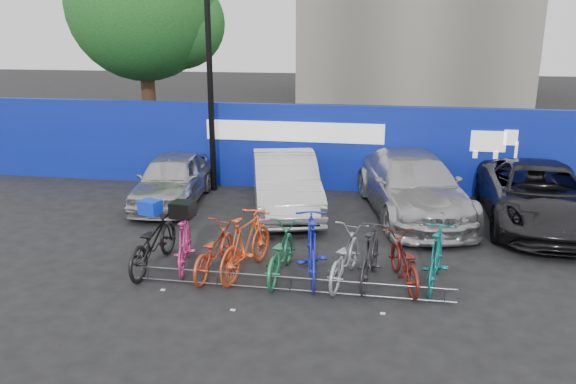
% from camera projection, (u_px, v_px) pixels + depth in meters
% --- Properties ---
extents(ground, '(100.00, 100.00, 0.00)m').
position_uv_depth(ground, '(295.00, 278.00, 10.29)').
color(ground, black).
rests_on(ground, ground).
extents(hoarding, '(22.00, 0.18, 2.40)m').
position_uv_depth(hoarding, '(330.00, 148.00, 15.63)').
color(hoarding, '#0A1D96').
rests_on(hoarding, ground).
extents(tree, '(5.40, 5.20, 7.80)m').
position_uv_depth(tree, '(149.00, 9.00, 19.51)').
color(tree, '#382314').
rests_on(tree, ground).
extents(lamppost, '(0.25, 0.50, 6.11)m').
position_uv_depth(lamppost, '(210.00, 73.00, 15.02)').
color(lamppost, black).
rests_on(lamppost, ground).
extents(bike_rack, '(5.60, 0.03, 0.30)m').
position_uv_depth(bike_rack, '(290.00, 284.00, 9.68)').
color(bike_rack, '#595B60').
rests_on(bike_rack, ground).
extents(car_0, '(1.96, 3.99, 1.31)m').
position_uv_depth(car_0, '(172.00, 179.00, 14.53)').
color(car_0, '#A9A8AD').
rests_on(car_0, ground).
extents(car_1, '(2.58, 4.60, 1.44)m').
position_uv_depth(car_1, '(285.00, 183.00, 13.93)').
color(car_1, '#BAB9BE').
rests_on(car_1, ground).
extents(car_2, '(3.15, 5.42, 1.48)m').
position_uv_depth(car_2, '(412.00, 185.00, 13.65)').
color(car_2, '#AAA9AE').
rests_on(car_2, ground).
extents(car_3, '(2.54, 5.14, 1.40)m').
position_uv_depth(car_3, '(538.00, 195.00, 12.94)').
color(car_3, black).
rests_on(car_3, ground).
extents(bike_0, '(0.74, 2.05, 1.07)m').
position_uv_depth(bike_0, '(153.00, 241.00, 10.60)').
color(bike_0, black).
rests_on(bike_0, ground).
extents(bike_1, '(0.84, 1.76, 1.02)m').
position_uv_depth(bike_1, '(184.00, 242.00, 10.60)').
color(bike_1, '#E13487').
rests_on(bike_1, ground).
extents(bike_2, '(0.81, 1.81, 0.92)m').
position_uv_depth(bike_2, '(214.00, 250.00, 10.37)').
color(bike_2, '#BF3E1E').
rests_on(bike_2, ground).
extents(bike_3, '(1.00, 2.04, 1.18)m').
position_uv_depth(bike_3, '(246.00, 244.00, 10.30)').
color(bike_3, '#F55020').
rests_on(bike_3, ground).
extents(bike_4, '(0.72, 1.85, 0.95)m').
position_uv_depth(bike_4, '(280.00, 252.00, 10.23)').
color(bike_4, '#237F4C').
rests_on(bike_4, ground).
extents(bike_5, '(0.90, 2.08, 1.21)m').
position_uv_depth(bike_5, '(312.00, 247.00, 10.12)').
color(bike_5, '#1C26B8').
rests_on(bike_5, ground).
extents(bike_6, '(0.97, 1.91, 0.96)m').
position_uv_depth(bike_6, '(344.00, 256.00, 10.03)').
color(bike_6, '#A2A4A9').
rests_on(bike_6, ground).
extents(bike_7, '(0.73, 1.80, 1.05)m').
position_uv_depth(bike_7, '(370.00, 255.00, 9.96)').
color(bike_7, '#28272A').
rests_on(bike_7, ground).
extents(bike_8, '(0.99, 1.80, 0.90)m').
position_uv_depth(bike_8, '(404.00, 261.00, 9.90)').
color(bike_8, maroon).
rests_on(bike_8, ground).
extents(bike_9, '(0.84, 1.84, 1.07)m').
position_uv_depth(bike_9, '(436.00, 257.00, 9.87)').
color(bike_9, '#106E6E').
rests_on(bike_9, ground).
extents(cargo_crate, '(0.43, 0.37, 0.26)m').
position_uv_depth(cargo_crate, '(150.00, 207.00, 10.41)').
color(cargo_crate, '#0C2DCD').
rests_on(cargo_crate, bike_0).
extents(cargo_topcase, '(0.44, 0.40, 0.30)m').
position_uv_depth(cargo_topcase, '(183.00, 209.00, 10.42)').
color(cargo_topcase, black).
rests_on(cargo_topcase, bike_1).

